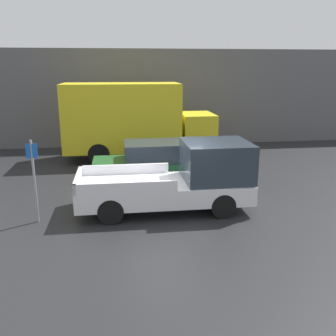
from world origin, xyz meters
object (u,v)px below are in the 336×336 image
object	(u,v)px
car	(156,162)
parking_sign	(34,177)
pickup_truck	(183,179)
delivery_truck	(132,119)

from	to	relation	value
car	parking_sign	bearing A→B (deg)	-137.04
pickup_truck	parking_sign	distance (m)	4.35
pickup_truck	delivery_truck	xyz separation A→B (m)	(-1.27, 6.86, 0.92)
pickup_truck	car	size ratio (longest dim) A/B	1.12
car	delivery_truck	xyz separation A→B (m)	(-0.73, 3.86, 1.11)
parking_sign	delivery_truck	bearing A→B (deg)	67.60
car	delivery_truck	size ratio (longest dim) A/B	0.67
pickup_truck	car	xyz separation A→B (m)	(-0.54, 3.00, -0.19)
car	delivery_truck	world-z (taller)	delivery_truck
delivery_truck	car	bearing A→B (deg)	-79.30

